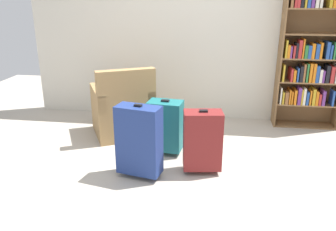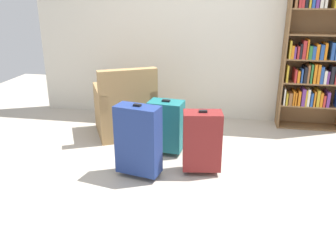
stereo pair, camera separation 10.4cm
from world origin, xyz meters
name	(u,v)px [view 1 (the left image)]	position (x,y,z in m)	size (l,w,h in m)	color
ground_plane	(179,183)	(0.00, 0.00, 0.00)	(8.31, 8.31, 0.00)	#B2A899
back_wall	(196,26)	(0.00, 2.01, 1.30)	(4.75, 0.10, 2.60)	beige
bookshelf	(311,57)	(1.52, 1.80, 0.95)	(0.83, 0.29, 1.85)	brown
armchair	(123,111)	(-0.85, 1.13, 0.32)	(0.94, 0.94, 0.90)	#9E7A4C
mug	(171,130)	(-0.25, 1.24, 0.05)	(0.12, 0.08, 0.10)	white
suitcase_navy_blue	(139,140)	(-0.40, 0.08, 0.39)	(0.46, 0.29, 0.75)	navy
suitcase_teal	(165,126)	(-0.23, 0.66, 0.33)	(0.40, 0.29, 0.63)	#19666B
suitcase_dark_red	(202,140)	(0.21, 0.27, 0.35)	(0.41, 0.28, 0.67)	maroon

